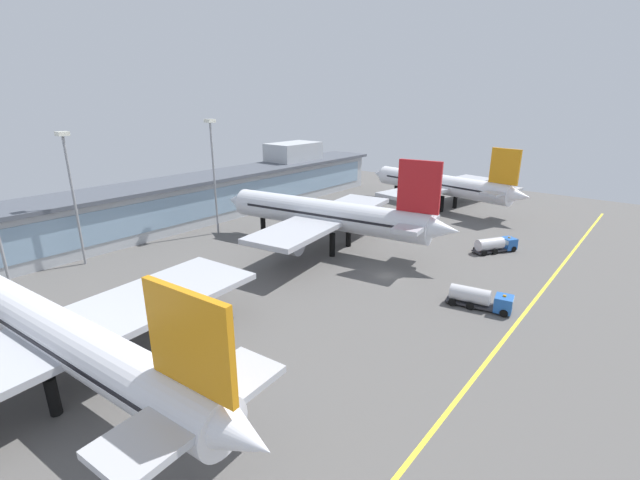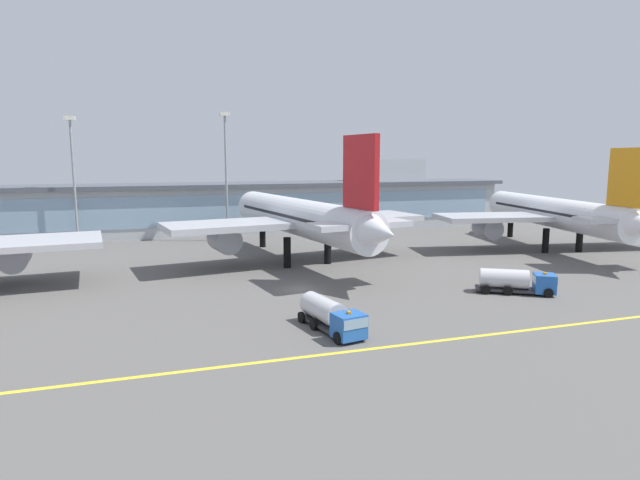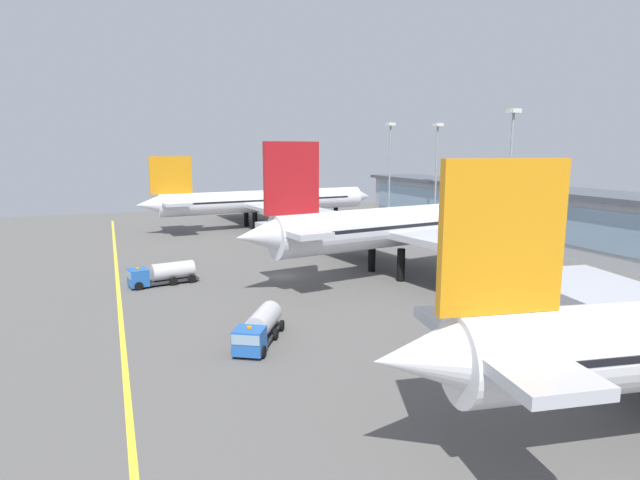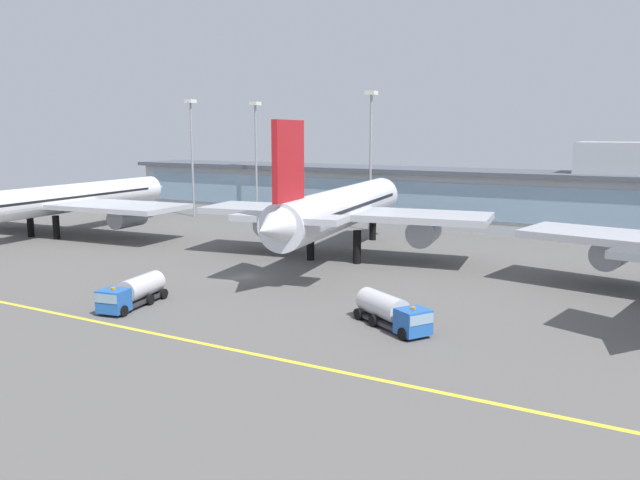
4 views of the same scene
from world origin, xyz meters
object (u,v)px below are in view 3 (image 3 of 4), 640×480
Objects in this scene: airliner_near_left at (264,202)px; airliner_near_right at (403,227)px; apron_light_mast_west at (437,160)px; baggage_tug_near at (161,274)px; apron_light_mast_east at (511,160)px; fuel_tanker_truck at (259,328)px; apron_light_mast_centre at (390,158)px.

airliner_near_right reaches higher than airliner_near_left.
apron_light_mast_west reaches higher than airliner_near_right.
apron_light_mast_east is (-0.92, 58.73, 14.53)m from baggage_tug_near.
fuel_tanker_truck is 60.55m from apron_light_mast_east.
apron_light_mast_centre is (-12.99, -4.51, 0.32)m from apron_light_mast_west.
apron_light_mast_east is (27.37, -3.60, 0.62)m from apron_light_mast_west.
apron_light_mast_west is (-34.72, 28.97, 8.50)m from airliner_near_right.
fuel_tanker_truck is (71.08, -20.78, -4.47)m from airliner_near_left.
fuel_tanker_truck is at bearing -152.73° from airliner_near_right.
apron_light_mast_east is (40.35, 0.91, 0.30)m from apron_light_mast_centre.
airliner_near_left is 51.98m from airliner_near_right.
baggage_tug_near is 0.38× the size of apron_light_mast_east.
apron_light_mast_west is at bearing 172.51° from apron_light_mast_east.
baggage_tug_near is at bearing -89.10° from apron_light_mast_east.
apron_light_mast_west is at bearing 19.14° from apron_light_mast_centre.
apron_light_mast_east reaches higher than baggage_tug_near.
airliner_near_left is 2.30× the size of apron_light_mast_east.
apron_light_mast_east is (-26.83, 52.30, 14.53)m from fuel_tanker_truck.
fuel_tanker_truck is 79.09m from apron_light_mast_west.
baggage_tug_near is 72.45m from apron_light_mast_centre.
apron_light_mast_east reaches higher than apron_light_mast_west.
apron_light_mast_centre is at bearing -155.03° from baggage_tug_near.
apron_light_mast_centre is (-41.28, 57.81, 14.23)m from baggage_tug_near.
apron_light_mast_centre is 0.98× the size of apron_light_mast_east.
airliner_near_right is 2.08× the size of apron_light_mast_east.
fuel_tanker_truck is (19.48, -26.93, -5.40)m from airliner_near_right.
fuel_tanker_truck is at bearing -62.85° from apron_light_mast_east.
airliner_near_left is 1.11× the size of airliner_near_right.
airliner_near_left is 2.35× the size of apron_light_mast_centre.
airliner_near_right is 27.95m from apron_light_mast_east.
airliner_near_left is at bearing -115.68° from apron_light_mast_west.
apron_light_mast_east is at bearing 170.34° from baggage_tug_near.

